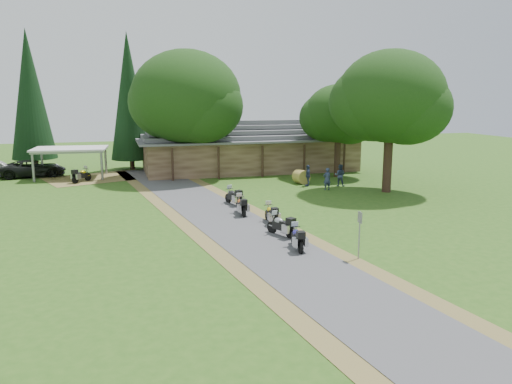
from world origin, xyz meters
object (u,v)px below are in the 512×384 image
object	(u,v)px
motorcycle_row_c	(271,213)
hay_bale	(301,177)
motorcycle_row_e	(233,196)
motorcycle_row_b	(281,224)
car_dark_suv	(33,164)
motorcycle_row_d	(241,205)
lodge	(249,145)
carport	(71,163)
motorcycle_row_a	(297,237)
motorcycle_carport_a	(81,174)

from	to	relation	value
motorcycle_row_c	hay_bale	bearing A→B (deg)	-28.19
motorcycle_row_e	hay_bale	distance (m)	9.70
motorcycle_row_b	car_dark_suv	bearing A→B (deg)	8.00
car_dark_suv	motorcycle_row_d	world-z (taller)	car_dark_suv
motorcycle_row_d	hay_bale	size ratio (longest dim) A/B	1.57
lodge	hay_bale	xyz separation A→B (m)	(2.06, -8.78, -1.87)
car_dark_suv	motorcycle_row_d	xyz separation A→B (m)	(14.32, -19.20, -0.52)
carport	car_dark_suv	distance (m)	3.68
car_dark_suv	lodge	bearing A→B (deg)	-99.71
motorcycle_row_a	motorcycle_row_c	size ratio (longest dim) A/B	1.00
carport	lodge	bearing A→B (deg)	5.95
motorcycle_row_b	motorcycle_row_e	size ratio (longest dim) A/B	1.00
carport	motorcycle_carport_a	size ratio (longest dim) A/B	3.23
lodge	hay_bale	distance (m)	9.21
carport	motorcycle_row_e	bearing A→B (deg)	-48.20
carport	car_dark_suv	xyz separation A→B (m)	(-3.34, 1.52, -0.20)
lodge	motorcycle_row_b	xyz separation A→B (m)	(-4.62, -23.18, -1.82)
motorcycle_row_c	motorcycle_row_b	bearing A→B (deg)	174.02
car_dark_suv	motorcycle_row_c	world-z (taller)	car_dark_suv
car_dark_suv	motorcycle_carport_a	xyz separation A→B (m)	(4.29, -4.17, -0.49)
lodge	motorcycle_carport_a	distance (m)	15.85
motorcycle_row_a	hay_bale	xyz separation A→B (m)	(6.69, 16.74, -0.02)
motorcycle_row_d	car_dark_suv	bearing A→B (deg)	38.10
car_dark_suv	motorcycle_carport_a	size ratio (longest dim) A/B	3.11
motorcycle_row_e	hay_bale	size ratio (longest dim) A/B	1.59
motorcycle_row_d	motorcycle_row_e	bearing A→B (deg)	-2.50
motorcycle_row_b	motorcycle_row_d	distance (m)	5.25
motorcycle_row_d	motorcycle_row_e	xyz separation A→B (m)	(0.19, 2.82, 0.01)
motorcycle_row_e	motorcycle_carport_a	bearing A→B (deg)	23.93
motorcycle_row_e	motorcycle_row_b	bearing A→B (deg)	168.46
car_dark_suv	motorcycle_row_c	bearing A→B (deg)	-150.83
lodge	motorcycle_row_a	xyz separation A→B (m)	(-4.63, -25.52, -1.85)
motorcycle_row_d	hay_bale	xyz separation A→B (m)	(7.50, 9.20, -0.04)
motorcycle_row_b	motorcycle_row_d	bearing A→B (deg)	-14.91
motorcycle_row_a	hay_bale	bearing A→B (deg)	-14.90
motorcycle_row_d	motorcycle_row_e	size ratio (longest dim) A/B	0.99
motorcycle_row_d	motorcycle_carport_a	bearing A→B (deg)	35.09
lodge	motorcycle_row_c	size ratio (longest dim) A/B	12.21
motorcycle_row_b	motorcycle_row_d	world-z (taller)	motorcycle_row_b
motorcycle_row_c	motorcycle_carport_a	bearing A→B (deg)	32.73
motorcycle_row_e	motorcycle_row_d	bearing A→B (deg)	160.13
lodge	motorcycle_row_b	bearing A→B (deg)	-101.28
motorcycle_row_a	motorcycle_carport_a	bearing A→B (deg)	32.52
motorcycle_row_a	hay_bale	world-z (taller)	motorcycle_row_a
lodge	carport	bearing A→B (deg)	-178.91
carport	motorcycle_row_d	world-z (taller)	carport
motorcycle_carport_a	hay_bale	distance (m)	18.46
car_dark_suv	motorcycle_row_a	bearing A→B (deg)	-156.70
motorcycle_row_e	motorcycle_carport_a	size ratio (longest dim) A/B	0.96
lodge	motorcycle_row_c	distance (m)	21.06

